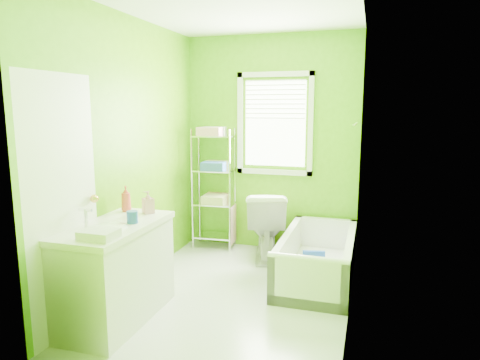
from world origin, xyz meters
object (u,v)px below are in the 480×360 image
(toilet, at_px, (266,224))
(wire_shelf_unit, at_px, (215,175))
(vanity, at_px, (116,269))
(bathtub, at_px, (317,264))

(toilet, xyz_separation_m, wire_shelf_unit, (-0.70, 0.21, 0.52))
(wire_shelf_unit, bearing_deg, vanity, -93.46)
(wire_shelf_unit, bearing_deg, toilet, -16.89)
(toilet, distance_m, wire_shelf_unit, 0.90)
(bathtub, xyz_separation_m, wire_shelf_unit, (-1.36, 0.68, 0.76))
(toilet, height_order, wire_shelf_unit, wire_shelf_unit)
(toilet, relative_size, wire_shelf_unit, 0.53)
(wire_shelf_unit, bearing_deg, bathtub, -26.51)
(toilet, bearing_deg, vanity, 51.28)
(bathtub, relative_size, toilet, 1.89)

